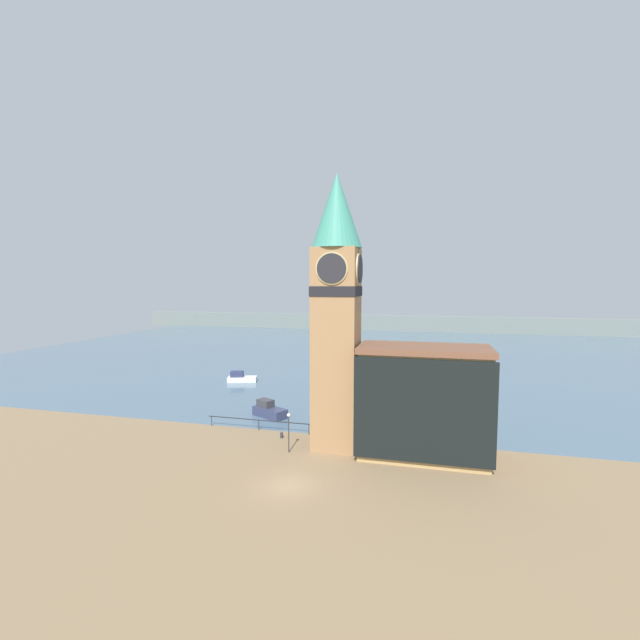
# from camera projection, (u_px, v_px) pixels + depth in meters

# --- Properties ---
(ground_plane) EXTENTS (160.00, 160.00, 0.00)m
(ground_plane) POSITION_uv_depth(u_px,v_px,m) (288.00, 486.00, 32.01)
(ground_plane) COLOR #846B4C
(water) EXTENTS (160.00, 120.00, 0.00)m
(water) POSITION_uv_depth(u_px,v_px,m) (383.00, 348.00, 100.98)
(water) COLOR slate
(water) RESTS_ON ground_plane
(far_shoreline) EXTENTS (180.00, 3.00, 5.00)m
(far_shoreline) POSITION_uv_depth(u_px,v_px,m) (395.00, 323.00, 139.44)
(far_shoreline) COLOR slate
(far_shoreline) RESTS_ON water
(pier_railing) EXTENTS (11.40, 0.08, 1.09)m
(pier_railing) POSITION_uv_depth(u_px,v_px,m) (259.00, 421.00, 44.32)
(pier_railing) COLOR #232328
(pier_railing) RESTS_ON ground_plane
(clock_tower) EXTENTS (4.59, 4.59, 25.02)m
(clock_tower) POSITION_uv_depth(u_px,v_px,m) (337.00, 304.00, 38.91)
(clock_tower) COLOR #9E754C
(clock_tower) RESTS_ON ground_plane
(pier_building) EXTENTS (11.33, 5.85, 9.77)m
(pier_building) POSITION_uv_depth(u_px,v_px,m) (423.00, 402.00, 37.22)
(pier_building) COLOR tan
(pier_building) RESTS_ON ground_plane
(boat_near) EXTENTS (4.48, 3.45, 1.88)m
(boat_near) POSITION_uv_depth(u_px,v_px,m) (269.00, 410.00, 48.86)
(boat_near) COLOR #333856
(boat_near) RESTS_ON water
(boat_far) EXTENTS (4.73, 2.94, 1.64)m
(boat_far) POSITION_uv_depth(u_px,v_px,m) (241.00, 378.00, 66.44)
(boat_far) COLOR silver
(boat_far) RESTS_ON water
(mooring_bollard_near) EXTENTS (0.30, 0.30, 0.62)m
(mooring_bollard_near) POSITION_uv_depth(u_px,v_px,m) (282.00, 435.00, 42.07)
(mooring_bollard_near) COLOR #2D2D33
(mooring_bollard_near) RESTS_ON ground_plane
(lamp_post) EXTENTS (0.32, 0.32, 3.58)m
(lamp_post) POSITION_uv_depth(u_px,v_px,m) (289.00, 425.00, 38.32)
(lamp_post) COLOR #2D2D33
(lamp_post) RESTS_ON ground_plane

